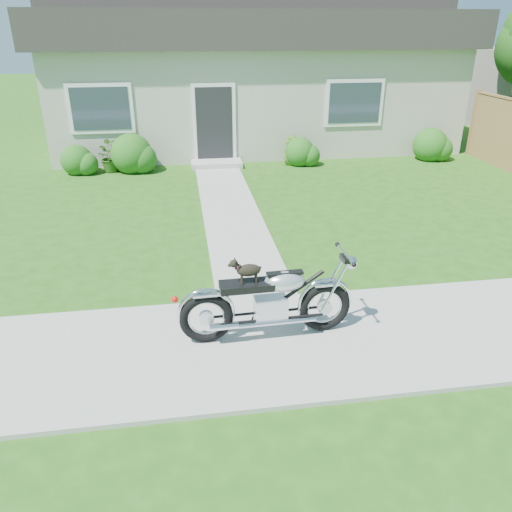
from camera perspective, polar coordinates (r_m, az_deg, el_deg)
The scene contains 8 objects.
ground at distance 6.74m, azimuth 14.60°, elevation -8.51°, with size 80.00×80.00×0.00m, color #235114.
sidewalk at distance 6.73m, azimuth 14.62°, elevation -8.37°, with size 24.00×2.20×0.04m, color #9E9B93.
walkway at distance 10.79m, azimuth -2.97°, elevation 5.35°, with size 1.20×8.00×0.03m, color #9E9B93.
house at distance 17.35m, azimuth -0.47°, elevation 20.10°, with size 12.60×7.03×4.50m.
shrub_row at distance 14.09m, azimuth -1.68°, elevation 11.77°, with size 10.87×1.10×1.10m.
potted_plant_left at distance 14.17m, azimuth -16.52°, elevation 10.81°, with size 0.73×0.63×0.81m, color #254F14.
potted_plant_right at distance 14.38m, azimuth 4.07°, elevation 11.97°, with size 0.46×0.46×0.82m, color #3C6A1D.
motorcycle_with_dog at distance 6.17m, azimuth 1.69°, elevation -5.17°, with size 2.22×0.60×1.09m.
Camera 1 is at (-2.48, -5.11, 3.63)m, focal length 35.00 mm.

